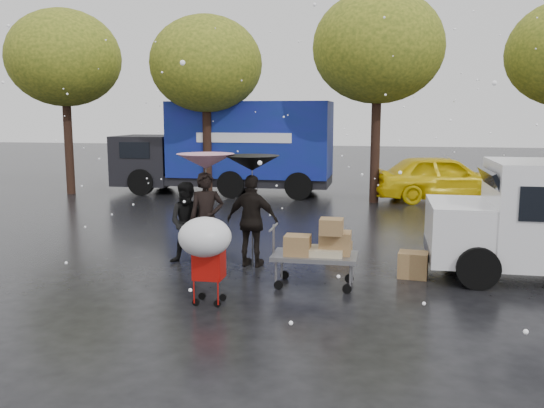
% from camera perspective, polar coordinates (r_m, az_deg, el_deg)
% --- Properties ---
extents(ground, '(90.00, 90.00, 0.00)m').
position_cam_1_polar(ground, '(10.91, -4.33, -7.40)').
color(ground, black).
rests_on(ground, ground).
extents(person_pink, '(0.81, 0.66, 1.91)m').
position_cam_1_polar(person_pink, '(11.69, -6.49, -1.51)').
color(person_pink, black).
rests_on(person_pink, ground).
extents(person_middle, '(0.89, 0.73, 1.69)m').
position_cam_1_polar(person_middle, '(11.91, -8.27, -1.88)').
color(person_middle, black).
rests_on(person_middle, ground).
extents(person_black, '(1.15, 0.62, 1.86)m').
position_cam_1_polar(person_black, '(11.56, -1.95, -1.69)').
color(person_black, black).
rests_on(person_black, ground).
extents(umbrella_pink, '(1.15, 1.15, 2.28)m').
position_cam_1_polar(umbrella_pink, '(11.54, -6.60, 4.21)').
color(umbrella_pink, '#4C4C4C').
rests_on(umbrella_pink, ground).
extents(umbrella_black, '(1.10, 1.10, 2.25)m').
position_cam_1_polar(umbrella_black, '(11.40, -1.98, 4.06)').
color(umbrella_black, '#4C4C4C').
rests_on(umbrella_black, ground).
extents(vendor_cart, '(1.52, 0.80, 1.27)m').
position_cam_1_polar(vendor_cart, '(10.27, 4.73, -4.26)').
color(vendor_cart, slate).
rests_on(vendor_cart, ground).
extents(shopping_cart, '(0.84, 0.84, 1.46)m').
position_cam_1_polar(shopping_cart, '(9.16, -6.60, -3.74)').
color(shopping_cart, red).
rests_on(shopping_cart, ground).
extents(blue_truck, '(8.30, 2.60, 3.50)m').
position_cam_1_polar(blue_truck, '(22.16, -4.18, 5.57)').
color(blue_truck, navy).
rests_on(blue_truck, ground).
extents(box_ground_near, '(0.59, 0.50, 0.49)m').
position_cam_1_polar(box_ground_near, '(11.24, 13.79, -5.86)').
color(box_ground_near, '#8D5C3D').
rests_on(box_ground_near, ground).
extents(box_ground_far, '(0.60, 0.55, 0.38)m').
position_cam_1_polar(box_ground_far, '(12.52, 6.61, -4.38)').
color(box_ground_far, '#8D5C3D').
rests_on(box_ground_far, ground).
extents(yellow_taxi, '(5.16, 3.09, 1.64)m').
position_cam_1_polar(yellow_taxi, '(21.16, 16.45, 2.52)').
color(yellow_taxi, yellow).
rests_on(yellow_taxi, ground).
extents(tree_row, '(21.60, 4.40, 7.12)m').
position_cam_1_polar(tree_row, '(20.44, 1.83, 14.47)').
color(tree_row, black).
rests_on(tree_row, ground).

